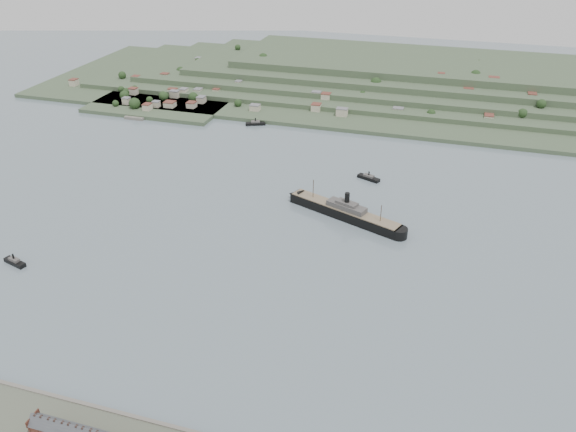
# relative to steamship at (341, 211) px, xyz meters

# --- Properties ---
(ground) EXTENTS (1400.00, 1400.00, 0.00)m
(ground) POSITION_rel_steamship_xyz_m (-50.21, -61.62, -4.57)
(ground) COLOR slate
(ground) RESTS_ON ground
(far_peninsula) EXTENTS (760.00, 309.00, 30.00)m
(far_peninsula) POSITION_rel_steamship_xyz_m (-22.31, 331.48, 7.31)
(far_peninsula) COLOR #354A31
(far_peninsula) RESTS_ON ground
(steamship) EXTENTS (98.58, 47.32, 24.77)m
(steamship) POSITION_rel_steamship_xyz_m (0.00, 0.00, 0.00)
(steamship) COLOR black
(steamship) RESTS_ON ground
(tugboat) EXTENTS (17.74, 8.95, 7.71)m
(tugboat) POSITION_rel_steamship_xyz_m (-188.60, -122.21, -2.69)
(tugboat) COLOR black
(tugboat) RESTS_ON ground
(ferry_west) EXTENTS (20.94, 12.94, 7.62)m
(ferry_west) POSITION_rel_steamship_xyz_m (-125.58, 163.38, -2.74)
(ferry_west) COLOR black
(ferry_west) RESTS_ON ground
(ferry_east) EXTENTS (20.17, 12.62, 7.35)m
(ferry_east) POSITION_rel_steamship_xyz_m (9.15, 67.91, -2.80)
(ferry_east) COLOR black
(ferry_east) RESTS_ON ground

